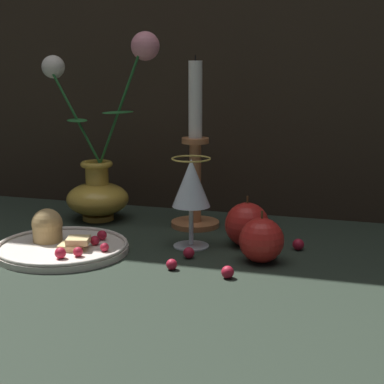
{
  "coord_description": "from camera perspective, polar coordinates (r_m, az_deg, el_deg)",
  "views": [
    {
      "loc": [
        0.38,
        -0.99,
        0.33
      ],
      "look_at": [
        0.08,
        0.01,
        0.1
      ],
      "focal_mm": 60.0,
      "sensor_mm": 36.0,
      "label": 1
    }
  ],
  "objects": [
    {
      "name": "apple_beside_vase",
      "position": [
        1.11,
        4.91,
        -2.9
      ],
      "size": [
        0.08,
        0.08,
        0.09
      ],
      "color": "red",
      "rests_on": "ground_plane"
    },
    {
      "name": "apple_near_glass",
      "position": [
        1.03,
        6.19,
        -4.29
      ],
      "size": [
        0.07,
        0.07,
        0.08
      ],
      "color": "red",
      "rests_on": "ground_plane"
    },
    {
      "name": "berry_front_center",
      "position": [
        0.99,
        -1.82,
        -6.45
      ],
      "size": [
        0.02,
        0.02,
        0.02
      ],
      "primitive_type": "sphere",
      "color": "#AD192D",
      "rests_on": "ground_plane"
    },
    {
      "name": "berry_near_plate",
      "position": [
        0.96,
        3.18,
        -7.12
      ],
      "size": [
        0.02,
        0.02,
        0.02
      ],
      "primitive_type": "sphere",
      "color": "#AD192D",
      "rests_on": "ground_plane"
    },
    {
      "name": "wine_glass",
      "position": [
        1.09,
        -0.08,
        0.5
      ],
      "size": [
        0.07,
        0.07,
        0.16
      ],
      "color": "silver",
      "rests_on": "ground_plane"
    },
    {
      "name": "ground_plane",
      "position": [
        1.12,
        -4.17,
        -4.85
      ],
      "size": [
        2.4,
        2.4,
        0.0
      ],
      "primitive_type": "plane",
      "color": "#232D23",
      "rests_on": "ground"
    },
    {
      "name": "plate_with_pastries",
      "position": [
        1.11,
        -11.68,
        -4.46
      ],
      "size": [
        0.22,
        0.22,
        0.07
      ],
      "color": "silver",
      "rests_on": "ground_plane"
    },
    {
      "name": "berry_under_candlestick",
      "position": [
        1.1,
        9.43,
        -4.62
      ],
      "size": [
        0.02,
        0.02,
        0.02
      ],
      "primitive_type": "sphere",
      "color": "#AD192D",
      "rests_on": "ground_plane"
    },
    {
      "name": "candlestick",
      "position": [
        1.21,
        0.29,
        2.43
      ],
      "size": [
        0.09,
        0.09,
        0.32
      ],
      "color": "#B77042",
      "rests_on": "ground_plane"
    },
    {
      "name": "berry_by_glass_stem",
      "position": [
        1.05,
        -0.28,
        -5.42
      ],
      "size": [
        0.02,
        0.02,
        0.02
      ],
      "primitive_type": "sphere",
      "color": "#AD192D",
      "rests_on": "ground_plane"
    },
    {
      "name": "vase",
      "position": [
        1.28,
        -8.2,
        1.92
      ],
      "size": [
        0.24,
        0.12,
        0.37
      ],
      "color": "gold",
      "rests_on": "ground_plane"
    }
  ]
}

